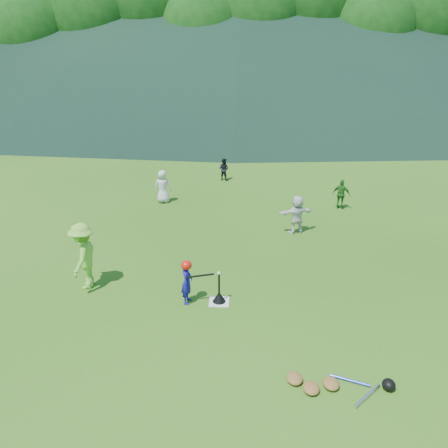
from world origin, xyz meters
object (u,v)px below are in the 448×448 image
fielder_a (163,187)px  equipment_pile (331,384)px  adult_coach (84,256)px  batter_child (187,282)px  fielder_c (341,194)px  batting_tee (219,297)px  home_plate (219,302)px  fielder_b (224,169)px  fielder_d (297,214)px

fielder_a → equipment_pile: (4.48, -9.43, -0.54)m
adult_coach → batter_child: bearing=77.4°
fielder_c → fielder_a: bearing=20.2°
fielder_a → batting_tee: (2.45, -6.84, -0.48)m
fielder_c → batting_tee: (-3.99, -6.42, -0.41)m
home_plate → fielder_c: (3.99, 6.42, 0.53)m
batter_child → adult_coach: 2.58m
adult_coach → fielder_a: 6.32m
batter_child → fielder_a: 7.09m
adult_coach → batting_tee: (3.21, -0.57, -0.68)m
batter_child → fielder_c: bearing=-30.1°
batter_child → batting_tee: bearing=-81.6°
equipment_pile → fielder_a: bearing=115.4°
fielder_b → adult_coach: bearing=96.9°
batter_child → fielder_a: size_ratio=0.83×
fielder_b → equipment_pile: fielder_b is taller
fielder_b → equipment_pile: 12.76m
adult_coach → fielder_c: 9.28m
batter_child → fielder_c: 7.98m
batter_child → batting_tee: batter_child is taller
fielder_a → home_plate: bearing=104.7°
fielder_b → batting_tee: (0.34, -9.95, -0.36)m
batting_tee → fielder_a: bearing=109.7°
batter_child → fielder_a: bearing=20.2°
fielder_d → batting_tee: fielder_d is taller
fielder_a → fielder_d: 5.36m
adult_coach → fielder_b: bearing=163.9°
batter_child → equipment_pile: 3.78m
fielder_b → fielder_d: (2.51, -5.82, 0.12)m
adult_coach → batting_tee: adult_coach is taller
home_plate → fielder_a: size_ratio=0.37×
batter_child → equipment_pile: bearing=-127.0°
home_plate → fielder_c: fielder_c is taller
fielder_d → home_plate: bearing=44.0°
adult_coach → fielder_a: bearing=174.0°
fielder_b → fielder_d: 6.34m
adult_coach → batting_tee: 3.33m
fielder_d → equipment_pile: 6.74m
batting_tee → batter_child: bearing=-177.6°
fielder_c → fielder_b: bearing=-15.2°
fielder_d → batting_tee: (-2.17, -4.13, -0.47)m
fielder_a → fielder_b: bearing=-129.3°
fielder_c → batting_tee: bearing=82.1°
fielder_a → fielder_c: (6.44, -0.42, -0.07)m
fielder_a → equipment_pile: 10.46m
home_plate → fielder_b: 9.96m
home_plate → equipment_pile: (2.03, -2.59, 0.06)m
fielder_c → batter_child: bearing=77.8°
batter_child → adult_coach: bearing=82.5°
fielder_d → batting_tee: 4.69m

